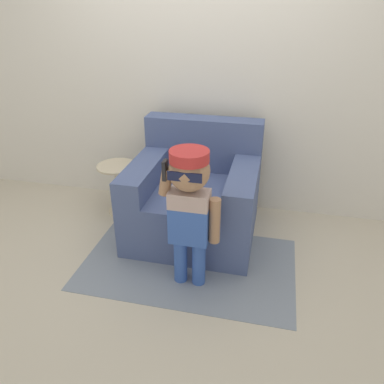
% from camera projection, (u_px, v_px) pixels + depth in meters
% --- Properties ---
extents(ground_plane, '(10.00, 10.00, 0.00)m').
position_uv_depth(ground_plane, '(183.00, 231.00, 3.35)').
color(ground_plane, '#BCB29E').
extents(wall_back, '(10.00, 0.05, 2.60)m').
position_uv_depth(wall_back, '(198.00, 69.00, 3.29)').
color(wall_back, silver).
rests_on(wall_back, ground_plane).
extents(armchair, '(1.04, 0.99, 0.93)m').
position_uv_depth(armchair, '(195.00, 197.00, 3.22)').
color(armchair, '#475684').
rests_on(armchair, ground_plane).
extents(person_child, '(0.42, 0.31, 1.03)m').
position_uv_depth(person_child, '(190.00, 200.00, 2.45)').
color(person_child, '#3356AD').
rests_on(person_child, ground_plane).
extents(side_table, '(0.37, 0.37, 0.49)m').
position_uv_depth(side_table, '(119.00, 184.00, 3.53)').
color(side_table, beige).
rests_on(side_table, ground_plane).
extents(rug, '(1.63, 1.00, 0.01)m').
position_uv_depth(rug, '(188.00, 263.00, 2.94)').
color(rug, gray).
rests_on(rug, ground_plane).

